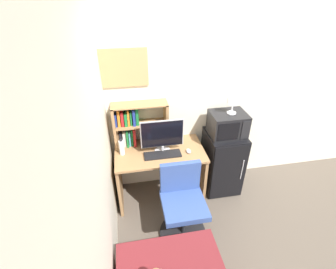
% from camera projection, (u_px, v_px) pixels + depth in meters
% --- Properties ---
extents(wall_back, '(6.40, 0.04, 2.60)m').
position_uv_depth(wall_back, '(259.00, 93.00, 3.24)').
color(wall_back, silver).
rests_on(wall_back, ground_plane).
extents(wall_left, '(0.04, 4.40, 2.60)m').
position_uv_depth(wall_left, '(93.00, 209.00, 1.58)').
color(wall_left, silver).
rests_on(wall_left, ground_plane).
extents(desk, '(1.11, 0.63, 0.77)m').
position_uv_depth(desk, '(160.00, 166.00, 3.16)').
color(desk, '#997047').
rests_on(desk, ground_plane).
extents(hutch_bookshelf, '(0.67, 0.22, 0.57)m').
position_uv_depth(hutch_bookshelf, '(133.00, 124.00, 3.01)').
color(hutch_bookshelf, '#997047').
rests_on(hutch_bookshelf, desk).
extents(monitor, '(0.52, 0.19, 0.43)m').
position_uv_depth(monitor, '(162.00, 135.00, 2.91)').
color(monitor, '#B7B7BC').
rests_on(monitor, desk).
extents(keyboard, '(0.45, 0.15, 0.02)m').
position_uv_depth(keyboard, '(163.00, 155.00, 2.95)').
color(keyboard, black).
rests_on(keyboard, desk).
extents(computer_mouse, '(0.06, 0.10, 0.03)m').
position_uv_depth(computer_mouse, '(189.00, 151.00, 3.00)').
color(computer_mouse, silver).
rests_on(computer_mouse, desk).
extents(water_bottle, '(0.06, 0.06, 0.21)m').
position_uv_depth(water_bottle, '(122.00, 147.00, 2.93)').
color(water_bottle, silver).
rests_on(water_bottle, desk).
extents(mini_fridge, '(0.48, 0.52, 0.88)m').
position_uv_depth(mini_fridge, '(222.00, 162.00, 3.37)').
color(mini_fridge, black).
rests_on(mini_fridge, ground_plane).
extents(microwave, '(0.44, 0.36, 0.30)m').
position_uv_depth(microwave, '(228.00, 124.00, 3.06)').
color(microwave, black).
rests_on(microwave, mini_fridge).
extents(desk_fan, '(0.16, 0.11, 0.26)m').
position_uv_depth(desk_fan, '(233.00, 102.00, 2.90)').
color(desk_fan, silver).
rests_on(desk_fan, microwave).
extents(desk_chair, '(0.54, 0.54, 0.90)m').
position_uv_depth(desk_chair, '(183.00, 207.00, 2.76)').
color(desk_chair, black).
rests_on(desk_chair, ground_plane).
extents(wall_corkboard, '(0.65, 0.02, 0.43)m').
position_uv_depth(wall_corkboard, '(119.00, 68.00, 2.71)').
color(wall_corkboard, tan).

